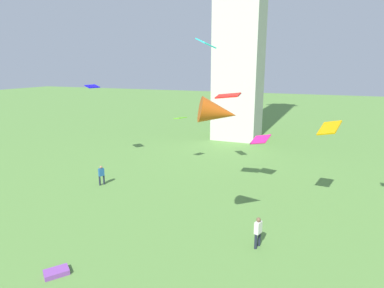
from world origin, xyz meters
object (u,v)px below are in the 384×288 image
Objects in this scene: kite_flying_6 at (228,96)px; person_2 at (258,231)px; kite_flying_1 at (260,139)px; kite_flying_3 at (218,112)px; kite_flying_8 at (92,86)px; kite_flying_2 at (180,118)px; kite_bundle_0 at (56,272)px; kite_flying_5 at (206,43)px; kite_flying_7 at (329,128)px; person_1 at (101,174)px.

person_2 is at bearing 120.15° from kite_flying_6.
kite_flying_3 is at bearing -63.11° from kite_flying_1.
kite_flying_3 reaches higher than person_2.
person_2 is at bearing -83.13° from kite_flying_3.
person_2 is at bearing 4.97° from kite_flying_8.
kite_flying_2 is (-10.25, 12.38, 3.87)m from person_2.
kite_flying_5 is at bearing 80.11° from kite_bundle_0.
kite_flying_6 reaches higher than kite_bundle_0.
kite_bundle_0 is at bearing -27.77° from kite_flying_7.
kite_flying_2 is 19.23m from kite_bundle_0.
kite_flying_5 is 5.01m from kite_flying_6.
kite_flying_6 is at bearing -14.22° from kite_flying_3.
kite_flying_1 is at bearing 67.61° from kite_bundle_0.
kite_flying_8 is at bearing -153.78° from kite_flying_1.
kite_flying_6 is (-1.65, -4.19, 3.89)m from kite_flying_1.
kite_flying_1 is at bearing -113.22° from kite_flying_5.
kite_flying_3 is 1.20× the size of kite_flying_7.
person_2 is 16.53m from kite_flying_2.
kite_flying_7 is at bearing 171.54° from person_2.
person_2 is at bearing 99.90° from person_1.
kite_flying_2 is at bearing -98.14° from kite_flying_7.
kite_flying_6 is at bearing 67.59° from kite_flying_2.
kite_flying_1 is 8.89m from kite_flying_5.
person_2 reaches higher than kite_bundle_0.
kite_flying_5 reaches higher than person_2.
kite_flying_6 is (-3.56, 5.74, 6.82)m from person_2.
kite_bundle_0 is at bearing 121.75° from kite_flying_5.
kite_flying_2 is 1.18× the size of kite_bundle_0.
kite_flying_1 is 0.86× the size of kite_flying_7.
person_1 is 14.98m from person_2.
kite_bundle_0 is (5.65, -10.99, -0.84)m from person_1.
kite_bundle_0 is (-8.54, -6.17, -0.89)m from person_2.
kite_flying_5 is at bearing -82.84° from kite_flying_7.
kite_flying_8 is (-12.87, 2.30, -3.69)m from kite_flying_5.
person_1 is 1.00× the size of kite_flying_6.
kite_bundle_0 is at bearing 27.65° from kite_flying_2.
kite_flying_6 is 0.85× the size of kite_flying_7.
kite_flying_5 reaches higher than kite_bundle_0.
kite_flying_8 is (-16.93, 11.60, 0.21)m from kite_flying_3.
person_1 is 0.71× the size of kite_flying_3.
kite_flying_5 reaches higher than kite_flying_2.
kite_flying_2 is 0.78× the size of kite_flying_6.
person_2 is 0.96× the size of kite_flying_8.
person_1 is 12.69m from kite_flying_6.
kite_bundle_0 is at bearing 65.64° from kite_flying_6.
kite_flying_8 reaches higher than person_1.
kite_flying_3 is 11.08m from kite_bundle_0.
kite_flying_7 is (6.76, 1.06, -2.00)m from kite_flying_6.
kite_flying_8 is at bearing -18.10° from kite_flying_6.
person_2 is 10.52m from kite_flying_1.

